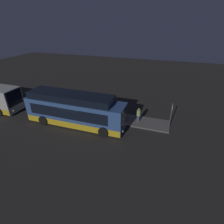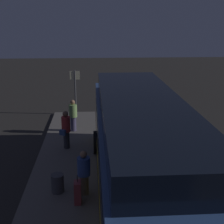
{
  "view_description": "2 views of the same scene",
  "coord_description": "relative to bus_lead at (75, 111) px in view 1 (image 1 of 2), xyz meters",
  "views": [
    {
      "loc": [
        9.19,
        -14.44,
        10.39
      ],
      "look_at": [
        4.01,
        0.89,
        1.88
      ],
      "focal_mm": 28.0,
      "sensor_mm": 36.0,
      "label": 1
    },
    {
      "loc": [
        -9.27,
        1.73,
        5.86
      ],
      "look_at": [
        4.01,
        0.89,
        1.88
      ],
      "focal_mm": 50.0,
      "sensor_mm": 36.0,
      "label": 2
    }
  ],
  "objects": [
    {
      "name": "sign_post",
      "position": [
        10.01,
        2.53,
        0.17
      ],
      "size": [
        0.1,
        0.62,
        2.69
      ],
      "color": "#4C4C51",
      "rests_on": "platform"
    },
    {
      "name": "passenger_with_bags",
      "position": [
        4.27,
        2.69,
        -0.56
      ],
      "size": [
        0.66,
        0.56,
        1.77
      ],
      "rotation": [
        0.0,
        0.0,
        1.09
      ],
      "color": "#2D2D33",
      "rests_on": "platform"
    },
    {
      "name": "passenger_boarding",
      "position": [
        6.6,
        2.5,
        -0.61
      ],
      "size": [
        0.53,
        0.53,
        1.69
      ],
      "rotation": [
        0.0,
        0.0,
        0.26
      ],
      "color": "#4C476B",
      "rests_on": "platform"
    },
    {
      "name": "ground",
      "position": [
        0.09,
        -0.29,
        -1.65
      ],
      "size": [
        80.0,
        80.0,
        0.0
      ],
      "primitive_type": "plane",
      "color": "#2B2826"
    },
    {
      "name": "platform",
      "position": [
        0.09,
        2.6,
        -1.58
      ],
      "size": [
        20.0,
        2.57,
        0.13
      ],
      "color": "#605B56",
      "rests_on": "ground"
    },
    {
      "name": "bus_lead",
      "position": [
        0.0,
        0.0,
        0.0
      ],
      "size": [
        11.18,
        2.9,
        3.61
      ],
      "color": "#33518C",
      "rests_on": "ground"
    },
    {
      "name": "trash_bin",
      "position": [
        0.45,
        2.71,
        -1.19
      ],
      "size": [
        0.44,
        0.44,
        0.65
      ],
      "color": "#3F3F44",
      "rests_on": "platform"
    },
    {
      "name": "passenger_waiting",
      "position": [
        0.25,
        1.79,
        -0.68
      ],
      "size": [
        0.59,
        0.59,
        1.58
      ],
      "rotation": [
        0.0,
        0.0,
        -0.52
      ],
      "color": "#6B604C",
      "rests_on": "platform"
    },
    {
      "name": "suitcase",
      "position": [
        -0.26,
        1.98,
        -1.14
      ],
      "size": [
        0.38,
        0.22,
        0.99
      ],
      "color": "maroon",
      "rests_on": "platform"
    }
  ]
}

